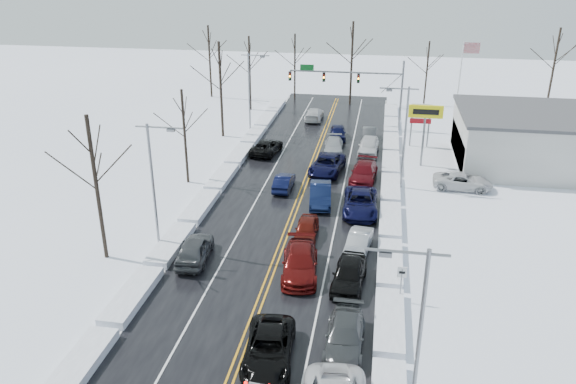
% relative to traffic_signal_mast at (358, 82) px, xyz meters
% --- Properties ---
extents(ground, '(160.00, 160.00, 0.00)m').
position_rel_traffic_signal_mast_xyz_m(ground, '(-3.45, -27.99, -5.48)').
color(ground, white).
rests_on(ground, ground).
extents(road_surface, '(14.00, 84.00, 0.01)m').
position_rel_traffic_signal_mast_xyz_m(road_surface, '(-3.45, -25.99, -5.47)').
color(road_surface, black).
rests_on(road_surface, ground).
extents(snow_bank_left, '(1.64, 72.00, 0.53)m').
position_rel_traffic_signal_mast_xyz_m(snow_bank_left, '(-11.05, -25.99, -5.48)').
color(snow_bank_left, white).
rests_on(snow_bank_left, ground).
extents(snow_bank_right, '(1.64, 72.00, 0.53)m').
position_rel_traffic_signal_mast_xyz_m(snow_bank_right, '(4.15, -25.99, -5.48)').
color(snow_bank_right, white).
rests_on(snow_bank_right, ground).
extents(traffic_signal_mast, '(13.28, 0.39, 8.00)m').
position_rel_traffic_signal_mast_xyz_m(traffic_signal_mast, '(0.00, 0.00, 0.00)').
color(traffic_signal_mast, slate).
rests_on(traffic_signal_mast, ground).
extents(tires_plus_sign, '(3.20, 0.34, 6.00)m').
position_rel_traffic_signal_mast_xyz_m(tires_plus_sign, '(7.05, -12.00, -0.49)').
color(tires_plus_sign, slate).
rests_on(tires_plus_sign, ground).
extents(used_vehicles_sign, '(2.20, 0.22, 4.65)m').
position_rel_traffic_signal_mast_xyz_m(used_vehicles_sign, '(7.05, -5.99, -2.16)').
color(used_vehicles_sign, slate).
rests_on(used_vehicles_sign, ground).
extents(speed_limit_sign, '(0.55, 0.09, 2.35)m').
position_rel_traffic_signal_mast_xyz_m(speed_limit_sign, '(4.75, -35.99, -3.84)').
color(speed_limit_sign, slate).
rests_on(speed_limit_sign, ground).
extents(flagpole, '(1.87, 1.20, 10.00)m').
position_rel_traffic_signal_mast_xyz_m(flagpole, '(11.72, 2.01, 0.45)').
color(flagpole, silver).
rests_on(flagpole, ground).
extents(dealership_building, '(20.40, 12.40, 5.30)m').
position_rel_traffic_signal_mast_xyz_m(dealership_building, '(20.53, -9.99, -2.82)').
color(dealership_building, beige).
rests_on(dealership_building, ground).
extents(streetlight_se, '(3.20, 0.25, 9.00)m').
position_rel_traffic_signal_mast_xyz_m(streetlight_se, '(4.85, -45.99, -0.17)').
color(streetlight_se, slate).
rests_on(streetlight_se, ground).
extents(streetlight_ne, '(3.20, 0.25, 9.00)m').
position_rel_traffic_signal_mast_xyz_m(streetlight_ne, '(4.85, -17.99, -0.17)').
color(streetlight_ne, slate).
rests_on(streetlight_ne, ground).
extents(streetlight_sw, '(3.20, 0.25, 9.00)m').
position_rel_traffic_signal_mast_xyz_m(streetlight_sw, '(-11.74, -31.99, -0.17)').
color(streetlight_sw, slate).
rests_on(streetlight_sw, ground).
extents(streetlight_nw, '(3.20, 0.25, 9.00)m').
position_rel_traffic_signal_mast_xyz_m(streetlight_nw, '(-11.74, -3.99, -0.17)').
color(streetlight_nw, slate).
rests_on(streetlight_nw, ground).
extents(tree_left_b, '(4.00, 4.00, 10.00)m').
position_rel_traffic_signal_mast_xyz_m(tree_left_b, '(-14.95, -33.99, 1.51)').
color(tree_left_b, '#2D231C').
rests_on(tree_left_b, ground).
extents(tree_left_c, '(3.40, 3.40, 8.50)m').
position_rel_traffic_signal_mast_xyz_m(tree_left_c, '(-13.95, -19.99, 0.46)').
color(tree_left_c, '#2D231C').
rests_on(tree_left_c, ground).
extents(tree_left_d, '(4.20, 4.20, 10.50)m').
position_rel_traffic_signal_mast_xyz_m(tree_left_d, '(-14.65, -5.99, 1.86)').
color(tree_left_d, '#2D231C').
rests_on(tree_left_d, ground).
extents(tree_left_e, '(3.80, 3.80, 9.50)m').
position_rel_traffic_signal_mast_xyz_m(tree_left_e, '(-14.25, 6.01, 1.16)').
color(tree_left_e, '#2D231C').
rests_on(tree_left_e, ground).
extents(tree_far_a, '(4.00, 4.00, 10.00)m').
position_rel_traffic_signal_mast_xyz_m(tree_far_a, '(-21.45, 12.01, 1.51)').
color(tree_far_a, '#2D231C').
rests_on(tree_far_a, ground).
extents(tree_far_b, '(3.60, 3.60, 9.00)m').
position_rel_traffic_signal_mast_xyz_m(tree_far_b, '(-9.45, 13.01, 0.81)').
color(tree_far_b, '#2D231C').
rests_on(tree_far_b, ground).
extents(tree_far_c, '(4.40, 4.40, 11.00)m').
position_rel_traffic_signal_mast_xyz_m(tree_far_c, '(-1.45, 11.01, 2.21)').
color(tree_far_c, '#2D231C').
rests_on(tree_far_c, ground).
extents(tree_far_d, '(3.40, 3.40, 8.50)m').
position_rel_traffic_signal_mast_xyz_m(tree_far_d, '(8.55, 12.51, 0.46)').
color(tree_far_d, '#2D231C').
rests_on(tree_far_d, ground).
extents(tree_far_e, '(4.20, 4.20, 10.50)m').
position_rel_traffic_signal_mast_xyz_m(tree_far_e, '(24.55, 13.01, 1.86)').
color(tree_far_e, '#2D231C').
rests_on(tree_far_e, ground).
extents(queued_car_2, '(2.87, 5.47, 1.47)m').
position_rel_traffic_signal_mast_xyz_m(queued_car_2, '(-1.89, -42.46, -5.48)').
color(queued_car_2, black).
rests_on(queued_car_2, ground).
extents(queued_car_3, '(2.88, 5.78, 1.61)m').
position_rel_traffic_signal_mast_xyz_m(queued_car_3, '(-1.59, -33.89, -5.48)').
color(queued_car_3, '#540C0B').
rests_on(queued_car_3, ground).
extents(queued_car_4, '(1.67, 3.99, 1.35)m').
position_rel_traffic_signal_mast_xyz_m(queued_car_4, '(-1.87, -28.75, -5.48)').
color(queued_car_4, '#53110B').
rests_on(queued_car_4, ground).
extents(queued_car_5, '(2.24, 5.10, 1.63)m').
position_rel_traffic_signal_mast_xyz_m(queued_car_5, '(-1.58, -22.65, -5.48)').
color(queued_car_5, black).
rests_on(queued_car_5, ground).
extents(queued_car_6, '(3.38, 6.10, 1.61)m').
position_rel_traffic_signal_mast_xyz_m(queued_car_6, '(-1.78, -15.49, -5.48)').
color(queued_car_6, black).
rests_on(queued_car_6, ground).
extents(queued_car_7, '(2.18, 4.76, 1.35)m').
position_rel_traffic_signal_mast_xyz_m(queued_car_7, '(-1.75, -9.29, -5.48)').
color(queued_car_7, '#9EA1A6').
rests_on(queued_car_7, ground).
extents(queued_car_8, '(2.13, 4.34, 1.43)m').
position_rel_traffic_signal_mast_xyz_m(queued_car_8, '(-1.70, -4.78, -5.48)').
color(queued_car_8, black).
rests_on(queued_car_8, ground).
extents(queued_car_11, '(2.03, 4.96, 1.44)m').
position_rel_traffic_signal_mast_xyz_m(queued_car_11, '(1.83, -40.77, -5.48)').
color(queued_car_11, '#383B3D').
rests_on(queued_car_11, ground).
extents(queued_car_12, '(2.25, 4.91, 1.63)m').
position_rel_traffic_signal_mast_xyz_m(queued_car_12, '(1.63, -34.74, -5.48)').
color(queued_car_12, black).
rests_on(queued_car_12, ground).
extents(queued_car_13, '(1.98, 4.32, 1.37)m').
position_rel_traffic_signal_mast_xyz_m(queued_car_13, '(1.98, -30.34, -5.48)').
color(queued_car_13, '#9DA0A5').
rests_on(queued_car_13, ground).
extents(queued_car_14, '(2.86, 5.91, 1.62)m').
position_rel_traffic_signal_mast_xyz_m(queued_car_14, '(1.77, -23.76, -5.48)').
color(queued_car_14, black).
rests_on(queued_car_14, ground).
extents(queued_car_15, '(2.62, 5.54, 1.56)m').
position_rel_traffic_signal_mast_xyz_m(queued_car_15, '(1.71, -16.90, -5.48)').
color(queued_car_15, '#4F0A10').
rests_on(queued_car_15, ground).
extents(queued_car_16, '(2.23, 5.07, 1.70)m').
position_rel_traffic_signal_mast_xyz_m(queued_car_16, '(1.85, -9.32, -5.48)').
color(queued_car_16, silver).
rests_on(queued_car_16, ground).
extents(queued_car_17, '(1.65, 4.16, 1.35)m').
position_rel_traffic_signal_mast_xyz_m(queued_car_17, '(1.71, -4.79, -5.48)').
color(queued_car_17, '#393C3E').
rests_on(queued_car_17, ground).
extents(oncoming_car_0, '(1.46, 4.08, 1.34)m').
position_rel_traffic_signal_mast_xyz_m(oncoming_car_0, '(-5.09, -20.14, -5.48)').
color(oncoming_car_0, black).
rests_on(oncoming_car_0, ground).
extents(oncoming_car_1, '(3.01, 5.39, 1.43)m').
position_rel_traffic_signal_mast_xyz_m(oncoming_car_1, '(-8.54, -11.02, -5.48)').
color(oncoming_car_1, black).
rests_on(oncoming_car_1, ground).
extents(oncoming_car_2, '(2.07, 5.03, 1.46)m').
position_rel_traffic_signal_mast_xyz_m(oncoming_car_2, '(-5.29, 2.43, -5.48)').
color(oncoming_car_2, silver).
rests_on(oncoming_car_2, ground).
extents(oncoming_car_3, '(2.35, 4.96, 1.64)m').
position_rel_traffic_signal_mast_xyz_m(oncoming_car_3, '(-8.84, -33.33, -5.48)').
color(oncoming_car_3, '#404245').
rests_on(oncoming_car_3, ground).
extents(parked_car_0, '(5.24, 2.64, 1.42)m').
position_rel_traffic_signal_mast_xyz_m(parked_car_0, '(10.36, -17.43, -5.48)').
color(parked_car_0, silver).
rests_on(parked_car_0, ground).
extents(parked_car_1, '(2.69, 5.22, 1.45)m').
position_rel_traffic_signal_mast_xyz_m(parked_car_1, '(13.37, -12.62, -5.48)').
color(parked_car_1, gray).
rests_on(parked_car_1, ground).
extents(parked_car_2, '(1.97, 4.16, 1.37)m').
position_rel_traffic_signal_mast_xyz_m(parked_car_2, '(11.65, -5.96, -5.48)').
color(parked_car_2, '#999BA0').
rests_on(parked_car_2, ground).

